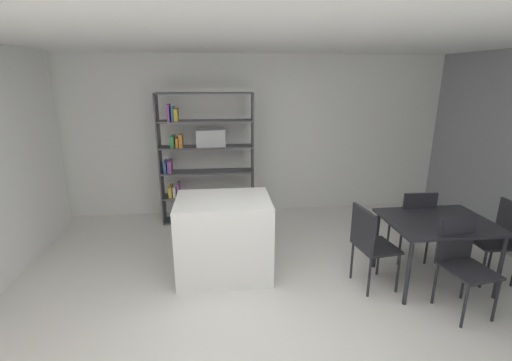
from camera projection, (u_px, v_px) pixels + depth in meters
name	position (u px, v px, depth m)	size (l,w,h in m)	color
ground_plane	(263.00, 325.00, 3.38)	(9.53, 9.53, 0.00)	silver
ceiling_slab	(265.00, 24.00, 2.63)	(6.92, 6.18, 0.06)	white
back_partition	(241.00, 136.00, 5.93)	(6.92, 0.06, 2.62)	white
kitchen_island	(224.00, 237.00, 4.16)	(1.07, 0.79, 0.93)	white
open_bookshelf	(201.00, 157.00, 5.54)	(1.46, 0.31, 2.04)	#4C4C51
dining_table	(437.00, 227.00, 3.91)	(1.12, 0.87, 0.76)	#232328
dining_chair_near	(462.00, 257.00, 3.50)	(0.48, 0.50, 0.95)	#232328
dining_chair_window_side	(501.00, 235.00, 4.02)	(0.44, 0.44, 0.92)	#232328
dining_chair_island_side	(369.00, 240.00, 3.85)	(0.46, 0.48, 0.94)	#232328
dining_chair_far	(414.00, 221.00, 4.38)	(0.42, 0.42, 0.95)	#232328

